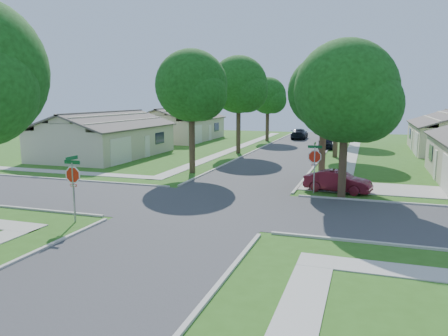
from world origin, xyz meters
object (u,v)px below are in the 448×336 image
tree_e_far (346,93)px  house_nw_far (180,128)px  tree_e_near (325,95)px  house_nw_near (106,140)px  tree_w_mid (239,87)px  tree_w_near (192,89)px  tree_ne_corner (347,96)px  car_curb_west (299,134)px  stop_sign_sw (73,178)px  tree_w_far (268,97)px  car_driveway (338,181)px  car_curb_east (326,143)px  tree_e_mid (338,89)px  stop_sign_ne (315,159)px

tree_e_far → house_nw_far: bearing=-174.5°
tree_e_near → house_nw_near: 21.98m
tree_w_mid → house_nw_far: tree_w_mid is taller
tree_w_near → tree_ne_corner: size_ratio=1.04×
car_curb_west → tree_e_far: bearing=144.3°
house_nw_near → stop_sign_sw: bearing=-60.2°
tree_w_far → tree_e_near: bearing=-69.4°
stop_sign_sw → car_driveway: bearing=43.6°
tree_w_far → house_nw_far: bearing=-170.0°
car_driveway → car_curb_east: bearing=18.8°
tree_e_near → tree_w_far: size_ratio=1.03×
tree_w_mid → stop_sign_sw: bearing=-90.1°
tree_w_near → car_curb_west: 29.71m
tree_e_near → car_curb_west: (-5.95, 29.01, -4.95)m
stop_sign_sw → tree_w_far: tree_w_far is taller
tree_w_far → car_driveway: 30.82m
tree_w_near → car_driveway: (10.64, -3.51, -5.48)m
house_nw_near → car_curb_east: house_nw_near is taller
stop_sign_sw → tree_e_near: tree_e_near is taller
tree_w_mid → tree_e_near: bearing=-52.0°
stop_sign_sw → tree_e_mid: tree_e_mid is taller
stop_sign_ne → car_curb_west: 33.86m
tree_ne_corner → car_curb_west: size_ratio=1.82×
tree_e_near → car_curb_east: tree_e_near is taller
house_nw_far → tree_w_mid: bearing=-44.1°
car_curb_west → stop_sign_ne: bearing=98.2°
car_curb_east → car_curb_west: car_curb_west is taller
tree_w_far → house_nw_near: (-11.34, -19.01, -3.99)m
car_driveway → house_nw_near: bearing=78.2°
tree_e_near → tree_e_far: size_ratio=0.95×
stop_sign_ne → car_curb_west: size_ratio=0.62×
tree_e_mid → tree_w_far: (-9.41, 13.00, -0.75)m
tree_e_near → house_nw_far: (-20.74, 22.99, -4.13)m
house_nw_near → house_nw_far: same height
tree_e_near → car_curb_west: tree_e_near is taller
tree_w_mid → house_nw_near: size_ratio=0.70×
tree_e_near → house_nw_far: size_ratio=0.61×
tree_w_near → tree_w_far: size_ratio=1.12×
tree_e_mid → house_nw_far: tree_e_mid is taller
stop_sign_ne → tree_w_mid: (-9.34, 16.31, 4.46)m
tree_e_near → car_curb_west: size_ratio=1.74×
house_nw_far → car_driveway: bearing=-50.3°
stop_sign_ne → tree_e_near: (0.05, 4.31, 3.61)m
tree_e_near → tree_w_far: (-9.40, 25.00, -0.14)m
tree_e_mid → car_curb_east: size_ratio=2.38×
tree_e_far → car_curb_west: bearing=146.1°
car_driveway → car_curb_east: 22.42m
tree_w_near → house_nw_near: 13.63m
stop_sign_sw → tree_e_mid: (9.46, 25.71, 4.22)m
tree_w_mid → car_curb_west: bearing=78.6°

